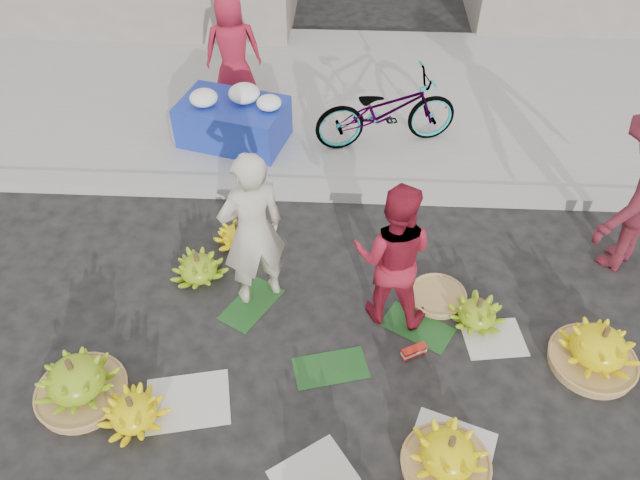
{
  "coord_description": "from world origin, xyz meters",
  "views": [
    {
      "loc": [
        -0.03,
        -3.42,
        4.65
      ],
      "look_at": [
        -0.24,
        0.71,
        0.7
      ],
      "focal_mm": 35.0,
      "sensor_mm": 36.0,
      "label": 1
    }
  ],
  "objects_px": {
    "banana_bunch_0": "(77,381)",
    "bicycle": "(386,110)",
    "flower_table": "(234,119)",
    "banana_bunch_4": "(598,349)",
    "vendor_cream": "(253,231)"
  },
  "relations": [
    {
      "from": "banana_bunch_4",
      "to": "vendor_cream",
      "type": "distance_m",
      "value": 3.2
    },
    {
      "from": "banana_bunch_0",
      "to": "bicycle",
      "type": "relative_size",
      "value": 0.5
    },
    {
      "from": "flower_table",
      "to": "banana_bunch_0",
      "type": "bearing_deg",
      "value": -86.71
    },
    {
      "from": "banana_bunch_0",
      "to": "vendor_cream",
      "type": "height_order",
      "value": "vendor_cream"
    },
    {
      "from": "banana_bunch_0",
      "to": "bicycle",
      "type": "height_order",
      "value": "bicycle"
    },
    {
      "from": "banana_bunch_0",
      "to": "banana_bunch_4",
      "type": "height_order",
      "value": "same"
    },
    {
      "from": "flower_table",
      "to": "bicycle",
      "type": "relative_size",
      "value": 0.81
    },
    {
      "from": "vendor_cream",
      "to": "flower_table",
      "type": "height_order",
      "value": "vendor_cream"
    },
    {
      "from": "banana_bunch_0",
      "to": "bicycle",
      "type": "bearing_deg",
      "value": 54.68
    },
    {
      "from": "banana_bunch_0",
      "to": "flower_table",
      "type": "distance_m",
      "value": 3.78
    },
    {
      "from": "banana_bunch_4",
      "to": "vendor_cream",
      "type": "relative_size",
      "value": 0.45
    },
    {
      "from": "banana_bunch_0",
      "to": "banana_bunch_4",
      "type": "xyz_separation_m",
      "value": [
        4.43,
        0.55,
        0.0
      ]
    },
    {
      "from": "banana_bunch_4",
      "to": "flower_table",
      "type": "height_order",
      "value": "flower_table"
    },
    {
      "from": "vendor_cream",
      "to": "bicycle",
      "type": "bearing_deg",
      "value": -146.71
    },
    {
      "from": "banana_bunch_0",
      "to": "banana_bunch_4",
      "type": "distance_m",
      "value": 4.46
    }
  ]
}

